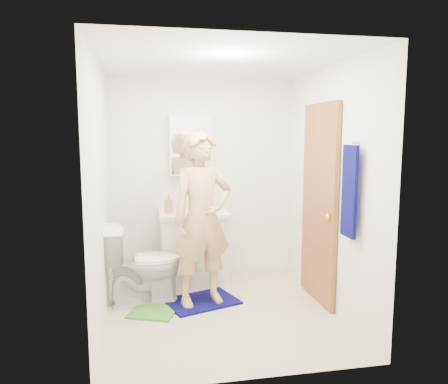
# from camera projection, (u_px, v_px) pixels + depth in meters

# --- Properties ---
(floor) EXTENTS (2.20, 2.40, 0.02)m
(floor) POSITION_uv_depth(u_px,v_px,m) (220.00, 313.00, 4.29)
(floor) COLOR beige
(floor) RESTS_ON ground
(ceiling) EXTENTS (2.20, 2.40, 0.02)m
(ceiling) POSITION_uv_depth(u_px,v_px,m) (220.00, 60.00, 3.97)
(ceiling) COLOR white
(ceiling) RESTS_ON ground
(wall_back) EXTENTS (2.20, 0.02, 2.40)m
(wall_back) POSITION_uv_depth(u_px,v_px,m) (202.00, 178.00, 5.31)
(wall_back) COLOR white
(wall_back) RESTS_ON ground
(wall_front) EXTENTS (2.20, 0.02, 2.40)m
(wall_front) POSITION_uv_depth(u_px,v_px,m) (252.00, 215.00, 2.95)
(wall_front) COLOR white
(wall_front) RESTS_ON ground
(wall_left) EXTENTS (0.02, 2.40, 2.40)m
(wall_left) POSITION_uv_depth(u_px,v_px,m) (99.00, 195.00, 3.92)
(wall_left) COLOR white
(wall_left) RESTS_ON ground
(wall_right) EXTENTS (0.02, 2.40, 2.40)m
(wall_right) POSITION_uv_depth(u_px,v_px,m) (330.00, 189.00, 4.34)
(wall_right) COLOR white
(wall_right) RESTS_ON ground
(vanity_cabinet) EXTENTS (0.75, 0.55, 0.80)m
(vanity_cabinet) POSITION_uv_depth(u_px,v_px,m) (194.00, 249.00, 5.10)
(vanity_cabinet) COLOR white
(vanity_cabinet) RESTS_ON floor
(countertop) EXTENTS (0.79, 0.59, 0.05)m
(countertop) POSITION_uv_depth(u_px,v_px,m) (193.00, 213.00, 5.04)
(countertop) COLOR white
(countertop) RESTS_ON vanity_cabinet
(sink_basin) EXTENTS (0.40, 0.40, 0.03)m
(sink_basin) POSITION_uv_depth(u_px,v_px,m) (193.00, 212.00, 5.04)
(sink_basin) COLOR white
(sink_basin) RESTS_ON countertop
(faucet) EXTENTS (0.03, 0.03, 0.12)m
(faucet) POSITION_uv_depth(u_px,v_px,m) (191.00, 204.00, 5.21)
(faucet) COLOR silver
(faucet) RESTS_ON countertop
(medicine_cabinet) EXTENTS (0.50, 0.12, 0.70)m
(medicine_cabinet) POSITION_uv_depth(u_px,v_px,m) (190.00, 146.00, 5.16)
(medicine_cabinet) COLOR white
(medicine_cabinet) RESTS_ON wall_back
(mirror_panel) EXTENTS (0.46, 0.01, 0.66)m
(mirror_panel) POSITION_uv_depth(u_px,v_px,m) (191.00, 146.00, 5.10)
(mirror_panel) COLOR white
(mirror_panel) RESTS_ON wall_back
(door) EXTENTS (0.05, 0.80, 2.05)m
(door) POSITION_uv_depth(u_px,v_px,m) (319.00, 204.00, 4.50)
(door) COLOR #A4632D
(door) RESTS_ON ground
(door_knob) EXTENTS (0.07, 0.07, 0.07)m
(door_knob) POSITION_uv_depth(u_px,v_px,m) (328.00, 217.00, 4.19)
(door_knob) COLOR gold
(door_knob) RESTS_ON door
(towel) EXTENTS (0.03, 0.24, 0.80)m
(towel) POSITION_uv_depth(u_px,v_px,m) (349.00, 192.00, 3.76)
(towel) COLOR #09084F
(towel) RESTS_ON wall_right
(towel_hook) EXTENTS (0.06, 0.02, 0.02)m
(towel_hook) POSITION_uv_depth(u_px,v_px,m) (356.00, 143.00, 3.71)
(towel_hook) COLOR silver
(towel_hook) RESTS_ON wall_right
(toilet) EXTENTS (0.84, 0.52, 0.82)m
(toilet) POSITION_uv_depth(u_px,v_px,m) (144.00, 264.00, 4.49)
(toilet) COLOR white
(toilet) RESTS_ON floor
(bath_mat) EXTENTS (0.84, 0.71, 0.02)m
(bath_mat) POSITION_uv_depth(u_px,v_px,m) (201.00, 301.00, 4.54)
(bath_mat) COLOR #09084F
(bath_mat) RESTS_ON floor
(green_rug) EXTENTS (0.54, 0.50, 0.02)m
(green_rug) POSITION_uv_depth(u_px,v_px,m) (153.00, 312.00, 4.27)
(green_rug) COLOR #4E9531
(green_rug) RESTS_ON floor
(soap_dispenser) EXTENTS (0.11, 0.11, 0.21)m
(soap_dispenser) POSITION_uv_depth(u_px,v_px,m) (169.00, 204.00, 4.94)
(soap_dispenser) COLOR tan
(soap_dispenser) RESTS_ON countertop
(toothbrush_cup) EXTENTS (0.16, 0.16, 0.10)m
(toothbrush_cup) POSITION_uv_depth(u_px,v_px,m) (207.00, 206.00, 5.14)
(toothbrush_cup) COLOR #7F3D87
(toothbrush_cup) RESTS_ON countertop
(man) EXTENTS (0.73, 0.58, 1.75)m
(man) POSITION_uv_depth(u_px,v_px,m) (202.00, 219.00, 4.37)
(man) COLOR tan
(man) RESTS_ON bath_mat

